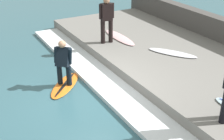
% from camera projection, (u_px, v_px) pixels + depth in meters
% --- Properties ---
extents(ground_plane, '(28.00, 28.00, 0.00)m').
position_uv_depth(ground_plane, '(87.00, 98.00, 8.81)').
color(ground_plane, '#335B66').
extents(concrete_ledge, '(4.40, 12.80, 0.42)m').
position_uv_depth(concrete_ledge, '(184.00, 66.00, 10.27)').
color(concrete_ledge, slate).
rests_on(concrete_ledge, ground_plane).
extents(wave_foam_crest, '(1.01, 12.16, 0.12)m').
position_uv_depth(wave_foam_crest, '(113.00, 89.00, 9.14)').
color(wave_foam_crest, silver).
rests_on(wave_foam_crest, ground_plane).
extents(surfboard_riding, '(1.57, 1.64, 0.07)m').
position_uv_depth(surfboard_riding, '(65.00, 85.00, 9.45)').
color(surfboard_riding, orange).
rests_on(surfboard_riding, ground_plane).
extents(surfer_riding, '(0.57, 0.58, 1.40)m').
position_uv_depth(surfer_riding, '(63.00, 61.00, 9.10)').
color(surfer_riding, black).
rests_on(surfer_riding, surfboard_riding).
extents(surfer_waiting_far, '(0.56, 0.29, 1.69)m').
position_uv_depth(surfer_waiting_far, '(107.00, 18.00, 11.22)').
color(surfer_waiting_far, black).
rests_on(surfer_waiting_far, concrete_ledge).
extents(surfboard_waiting_far, '(0.51, 2.04, 0.06)m').
position_uv_depth(surfboard_waiting_far, '(119.00, 37.00, 12.07)').
color(surfboard_waiting_far, beige).
rests_on(surfboard_waiting_far, concrete_ledge).
extents(surfboard_spare, '(1.29, 1.70, 0.06)m').
position_uv_depth(surfboard_spare, '(172.00, 53.00, 10.65)').
color(surfboard_spare, silver).
rests_on(surfboard_spare, concrete_ledge).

